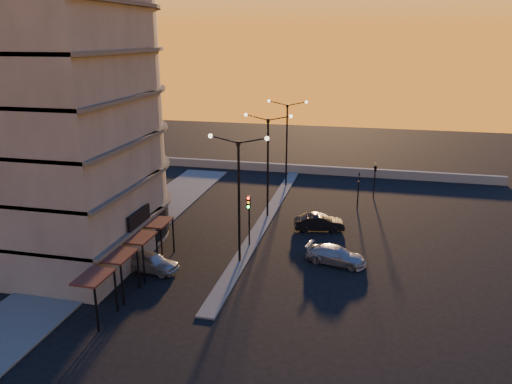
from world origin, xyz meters
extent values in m
plane|color=black|center=(0.00, 0.00, 0.00)|extent=(120.00, 120.00, 0.00)
cube|color=#4F4E4C|center=(-10.50, 4.00, 0.06)|extent=(5.00, 40.00, 0.12)
cube|color=#4F4E4C|center=(0.00, 10.00, 0.06)|extent=(1.20, 36.00, 0.12)
cube|color=gray|center=(2.00, 26.00, 0.50)|extent=(44.00, 0.50, 1.00)
cylinder|color=#635D57|center=(-14.00, 2.00, 12.50)|extent=(14.00, 14.00, 25.00)
cube|color=#635D57|center=(-14.00, -3.00, 12.50)|extent=(14.00, 10.00, 25.00)
cylinder|color=black|center=(-14.00, 2.00, 1.60)|extent=(14.16, 14.16, 2.40)
cube|color=black|center=(-6.80, -2.00, 3.60)|extent=(0.15, 3.20, 1.20)
cylinder|color=black|center=(0.00, 0.00, 4.50)|extent=(0.18, 0.18, 9.00)
cube|color=black|center=(0.00, 0.00, 8.90)|extent=(0.25, 0.25, 0.35)
sphere|color=#FFE5B2|center=(-2.00, 0.00, 9.35)|extent=(0.32, 0.32, 0.32)
sphere|color=#FFE5B2|center=(2.00, 0.00, 9.35)|extent=(0.32, 0.32, 0.32)
cylinder|color=black|center=(0.00, 10.00, 4.50)|extent=(0.18, 0.18, 9.00)
cube|color=black|center=(0.00, 10.00, 8.90)|extent=(0.25, 0.25, 0.35)
sphere|color=#FFE5B2|center=(-2.00, 10.00, 9.35)|extent=(0.32, 0.32, 0.32)
sphere|color=#FFE5B2|center=(2.00, 10.00, 9.35)|extent=(0.32, 0.32, 0.32)
cylinder|color=black|center=(0.00, 20.00, 4.50)|extent=(0.18, 0.18, 9.00)
cube|color=black|center=(0.00, 20.00, 8.90)|extent=(0.25, 0.25, 0.35)
sphere|color=#FFE5B2|center=(-2.00, 20.00, 9.35)|extent=(0.32, 0.32, 0.32)
sphere|color=#FFE5B2|center=(2.00, 20.00, 9.35)|extent=(0.32, 0.32, 0.32)
cylinder|color=black|center=(0.00, 3.00, 1.60)|extent=(0.12, 0.12, 3.20)
cube|color=black|center=(0.00, 2.82, 3.75)|extent=(0.28, 0.16, 1.00)
sphere|color=#FF0C05|center=(0.00, 2.72, 4.10)|extent=(0.20, 0.20, 0.20)
sphere|color=orange|center=(0.00, 2.72, 3.75)|extent=(0.20, 0.20, 0.20)
sphere|color=#0CFF26|center=(0.00, 2.72, 3.40)|extent=(0.20, 0.20, 0.20)
cylinder|color=black|center=(8.00, 14.00, 1.40)|extent=(0.12, 0.12, 2.80)
imported|color=black|center=(8.00, 14.00, 3.20)|extent=(0.13, 0.16, 0.80)
cylinder|color=black|center=(9.50, 18.00, 1.40)|extent=(0.12, 0.12, 2.80)
imported|color=black|center=(9.50, 18.00, 3.20)|extent=(0.42, 1.99, 0.80)
imported|color=#999CA1|center=(-5.74, -2.83, 0.70)|extent=(4.30, 2.28, 1.39)
imported|color=black|center=(5.00, 7.70, 0.70)|extent=(4.46, 2.39, 1.40)
imported|color=#94959A|center=(6.93, 1.40, 0.64)|extent=(4.71, 2.76, 1.28)
camera|label=1|loc=(8.80, -32.43, 15.93)|focal=35.00mm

